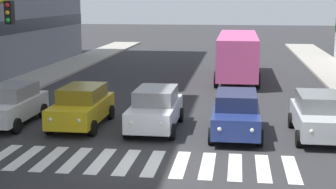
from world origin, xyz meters
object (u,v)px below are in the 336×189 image
at_px(car_0, 319,115).
at_px(car_4, 11,104).
at_px(car_1, 236,113).
at_px(bus_behind_traffic, 238,52).
at_px(street_lamp_right, 5,18).
at_px(car_2, 155,109).
at_px(car_3, 82,106).

relative_size(car_0, car_4, 1.00).
bearing_deg(car_1, car_4, -2.98).
xyz_separation_m(bus_behind_traffic, street_lamp_right, (11.78, 9.76, 2.56)).
distance_m(car_4, street_lamp_right, 6.00).
bearing_deg(car_1, car_0, -177.66).
distance_m(car_1, street_lamp_right, 13.24).
distance_m(car_2, car_3, 3.20).
distance_m(car_2, bus_behind_traffic, 14.57).
height_order(car_2, bus_behind_traffic, bus_behind_traffic).
distance_m(car_0, car_4, 12.94).
bearing_deg(car_3, car_4, 1.46).
bearing_deg(car_3, car_0, 177.34).
bearing_deg(car_1, street_lamp_right, -22.48).
relative_size(car_2, bus_behind_traffic, 0.42).
bearing_deg(car_2, car_1, 171.80).
height_order(car_0, car_3, same).
xyz_separation_m(car_4, street_lamp_right, (2.08, -4.37, 3.54)).
height_order(car_3, street_lamp_right, street_lamp_right).
distance_m(car_4, bus_behind_traffic, 17.17).
relative_size(car_1, car_2, 1.00).
height_order(car_0, car_1, same).
bearing_deg(car_0, bus_behind_traffic, -77.47).
height_order(car_4, bus_behind_traffic, bus_behind_traffic).
relative_size(car_0, car_3, 1.00).
xyz_separation_m(car_4, bus_behind_traffic, (-9.71, -14.13, 0.97)).
distance_m(car_2, street_lamp_right, 10.16).
xyz_separation_m(car_1, car_4, (9.71, -0.50, 0.00)).
relative_size(car_3, car_4, 1.00).
bearing_deg(bus_behind_traffic, car_0, 102.53).
distance_m(car_1, car_2, 3.37).
distance_m(bus_behind_traffic, street_lamp_right, 15.51).
bearing_deg(car_0, car_3, -2.66).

